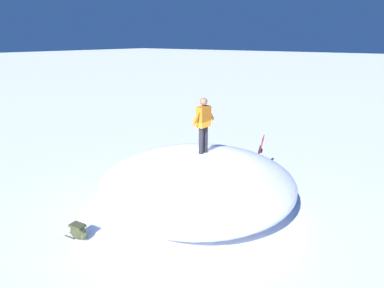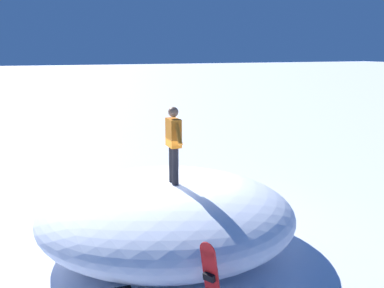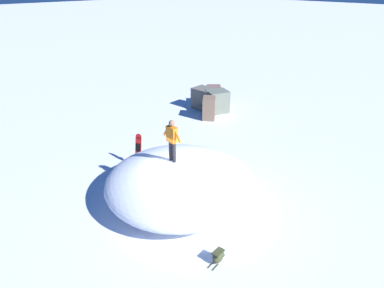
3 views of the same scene
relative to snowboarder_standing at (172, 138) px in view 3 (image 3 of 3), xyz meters
name	(u,v)px [view 3 (image 3 of 3)]	position (x,y,z in m)	size (l,w,h in m)	color
ground	(185,204)	(-0.05, -0.68, -2.47)	(240.00, 240.00, 0.00)	white
snow_mound	(180,182)	(0.05, -0.35, -1.69)	(5.57, 5.57, 1.56)	white
snowboarder_standing	(172,138)	(0.00, 0.00, 0.00)	(0.24, 0.99, 1.61)	black
snowboard_primary_upright	(138,150)	(0.45, 2.83, -1.68)	(0.41, 0.39, 1.54)	red
backpack_near	(218,256)	(-1.29, -3.47, -2.26)	(0.69, 0.34, 0.40)	#383D23
backpack_far	(174,160)	(1.65, 1.88, -2.23)	(0.68, 0.33, 0.47)	black
rock_outcrop	(211,100)	(8.04, 5.49, -1.80)	(3.25, 2.72, 1.38)	#755D4A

